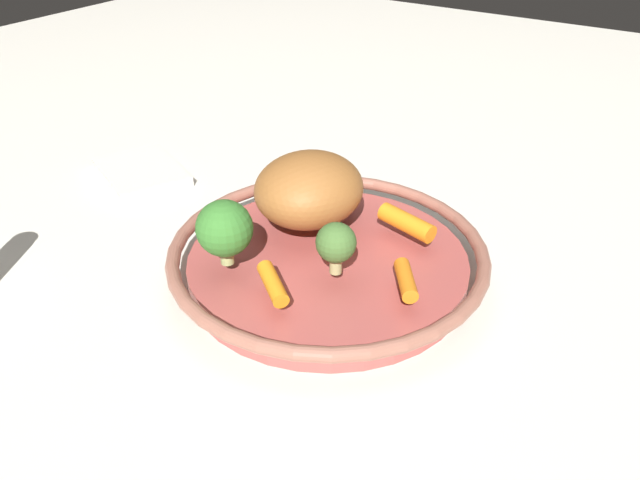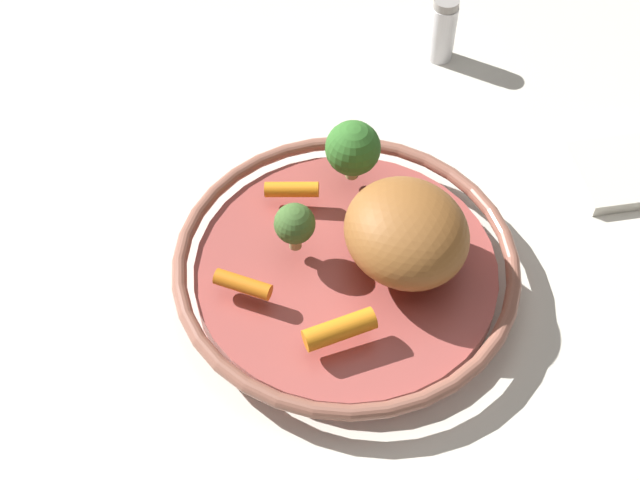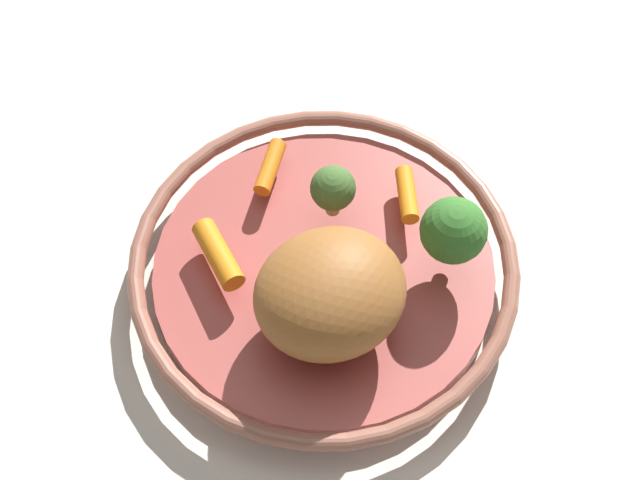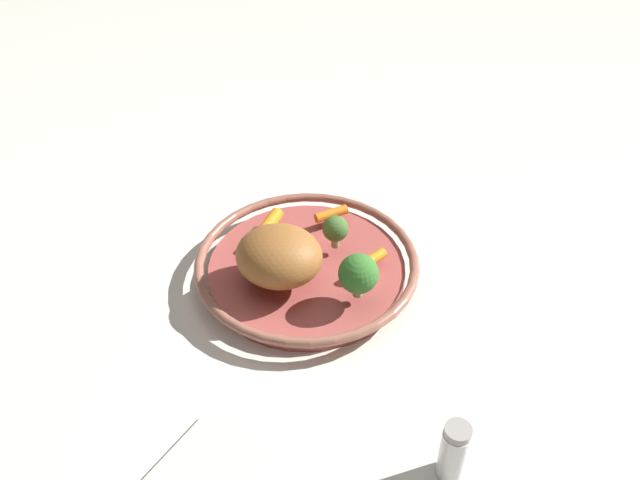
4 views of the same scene
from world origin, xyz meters
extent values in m
plane|color=silver|center=(0.00, 0.00, 0.00)|extent=(2.53, 2.53, 0.00)
cylinder|color=#A84C47|center=(0.00, 0.00, 0.01)|extent=(0.29, 0.29, 0.03)
torus|color=#975E4C|center=(0.00, 0.00, 0.03)|extent=(0.33, 0.33, 0.01)
ellipsoid|color=#9A5E2C|center=(0.04, -0.03, 0.08)|extent=(0.13, 0.14, 0.08)
cylinder|color=orange|center=(0.00, 0.10, 0.05)|extent=(0.05, 0.05, 0.02)
cylinder|color=orange|center=(-0.10, 0.02, 0.05)|extent=(0.04, 0.05, 0.02)
cylinder|color=orange|center=(-0.06, -0.07, 0.05)|extent=(0.07, 0.03, 0.02)
cylinder|color=#99A766|center=(0.07, 0.08, 0.05)|extent=(0.01, 0.01, 0.02)
sphere|color=#35732B|center=(0.07, 0.08, 0.08)|extent=(0.06, 0.06, 0.06)
cylinder|color=tan|center=(-0.03, 0.04, 0.05)|extent=(0.01, 0.01, 0.02)
sphere|color=#42682E|center=(-0.03, 0.04, 0.07)|extent=(0.04, 0.04, 0.04)
cylinder|color=white|center=(0.30, 0.22, 0.04)|extent=(0.03, 0.03, 0.07)
cylinder|color=#9E9993|center=(0.30, 0.22, 0.08)|extent=(0.03, 0.03, 0.01)
cube|color=silver|center=(0.34, -0.06, 0.01)|extent=(0.16, 0.14, 0.01)
camera|label=1|loc=(-0.30, 0.47, 0.40)|focal=35.68mm
camera|label=2|loc=(-0.29, -0.38, 0.67)|focal=46.86mm
camera|label=3|loc=(0.32, -0.28, 0.74)|focal=54.30mm
camera|label=4|loc=(0.74, 0.13, 0.71)|focal=38.06mm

